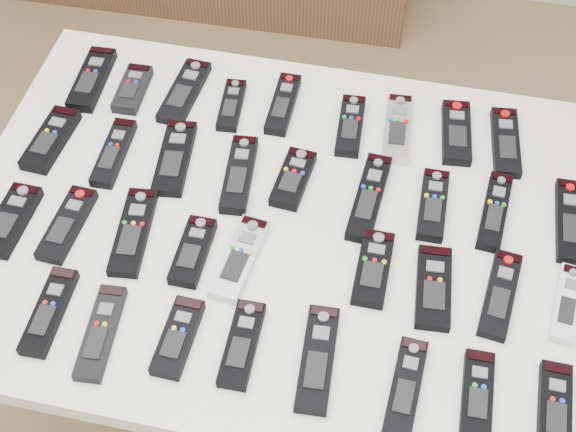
% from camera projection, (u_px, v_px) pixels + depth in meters
% --- Properties ---
extents(table, '(1.25, 0.88, 0.78)m').
position_uv_depth(table, '(288.00, 240.00, 1.56)').
color(table, white).
rests_on(table, ground).
extents(remote_0, '(0.07, 0.19, 0.02)m').
position_uv_depth(remote_0, '(92.00, 79.00, 1.73)').
color(remote_0, black).
rests_on(remote_0, table).
extents(remote_1, '(0.06, 0.14, 0.02)m').
position_uv_depth(remote_1, '(132.00, 89.00, 1.72)').
color(remote_1, black).
rests_on(remote_1, table).
extents(remote_2, '(0.07, 0.19, 0.02)m').
position_uv_depth(remote_2, '(184.00, 92.00, 1.71)').
color(remote_2, black).
rests_on(remote_2, table).
extents(remote_3, '(0.06, 0.14, 0.02)m').
position_uv_depth(remote_3, '(232.00, 105.00, 1.69)').
color(remote_3, black).
rests_on(remote_3, table).
extents(remote_4, '(0.05, 0.17, 0.02)m').
position_uv_depth(remote_4, '(283.00, 104.00, 1.69)').
color(remote_4, black).
rests_on(remote_4, table).
extents(remote_5, '(0.06, 0.16, 0.02)m').
position_uv_depth(remote_5, '(350.00, 126.00, 1.65)').
color(remote_5, black).
rests_on(remote_5, table).
extents(remote_6, '(0.06, 0.18, 0.02)m').
position_uv_depth(remote_6, '(397.00, 129.00, 1.64)').
color(remote_6, '#B7B7BC').
rests_on(remote_6, table).
extents(remote_7, '(0.07, 0.17, 0.02)m').
position_uv_depth(remote_7, '(456.00, 133.00, 1.64)').
color(remote_7, black).
rests_on(remote_7, table).
extents(remote_8, '(0.07, 0.18, 0.02)m').
position_uv_depth(remote_8, '(506.00, 142.00, 1.62)').
color(remote_8, black).
rests_on(remote_8, table).
extents(remote_9, '(0.07, 0.17, 0.02)m').
position_uv_depth(remote_9, '(51.00, 139.00, 1.63)').
color(remote_9, black).
rests_on(remote_9, table).
extents(remote_10, '(0.05, 0.17, 0.02)m').
position_uv_depth(remote_10, '(114.00, 153.00, 1.60)').
color(remote_10, black).
rests_on(remote_10, table).
extents(remote_11, '(0.08, 0.19, 0.02)m').
position_uv_depth(remote_11, '(175.00, 158.00, 1.60)').
color(remote_11, black).
rests_on(remote_11, table).
extents(remote_12, '(0.07, 0.19, 0.02)m').
position_uv_depth(remote_12, '(239.00, 174.00, 1.57)').
color(remote_12, black).
rests_on(remote_12, table).
extents(remote_13, '(0.07, 0.15, 0.02)m').
position_uv_depth(remote_13, '(293.00, 179.00, 1.56)').
color(remote_13, black).
rests_on(remote_13, table).
extents(remote_14, '(0.06, 0.21, 0.02)m').
position_uv_depth(remote_14, '(369.00, 197.00, 1.53)').
color(remote_14, black).
rests_on(remote_14, table).
extents(remote_15, '(0.05, 0.16, 0.02)m').
position_uv_depth(remote_15, '(433.00, 205.00, 1.52)').
color(remote_15, black).
rests_on(remote_15, table).
extents(remote_16, '(0.06, 0.18, 0.02)m').
position_uv_depth(remote_16, '(495.00, 211.00, 1.51)').
color(remote_16, black).
rests_on(remote_16, table).
extents(remote_17, '(0.05, 0.19, 0.02)m').
position_uv_depth(remote_17, '(569.00, 221.00, 1.50)').
color(remote_17, black).
rests_on(remote_17, table).
extents(remote_18, '(0.06, 0.16, 0.02)m').
position_uv_depth(remote_18, '(11.00, 220.00, 1.50)').
color(remote_18, black).
rests_on(remote_18, table).
extents(remote_19, '(0.06, 0.17, 0.02)m').
position_uv_depth(remote_19, '(67.00, 224.00, 1.50)').
color(remote_19, black).
rests_on(remote_19, table).
extents(remote_20, '(0.08, 0.20, 0.02)m').
position_uv_depth(remote_20, '(133.00, 232.00, 1.49)').
color(remote_20, black).
rests_on(remote_20, table).
extents(remote_21, '(0.05, 0.15, 0.02)m').
position_uv_depth(remote_21, '(193.00, 251.00, 1.46)').
color(remote_21, black).
rests_on(remote_21, table).
extents(remote_22, '(0.07, 0.19, 0.02)m').
position_uv_depth(remote_22, '(240.00, 258.00, 1.45)').
color(remote_22, '#B7B7BC').
rests_on(remote_22, table).
extents(remote_23, '(0.06, 0.16, 0.02)m').
position_uv_depth(remote_23, '(373.00, 268.00, 1.43)').
color(remote_23, black).
rests_on(remote_23, table).
extents(remote_24, '(0.07, 0.17, 0.02)m').
position_uv_depth(remote_24, '(434.00, 287.00, 1.41)').
color(remote_24, black).
rests_on(remote_24, table).
extents(remote_25, '(0.07, 0.18, 0.02)m').
position_uv_depth(remote_25, '(500.00, 295.00, 1.40)').
color(remote_25, black).
rests_on(remote_25, table).
extents(remote_26, '(0.06, 0.16, 0.02)m').
position_uv_depth(remote_26, '(567.00, 304.00, 1.39)').
color(remote_26, silver).
rests_on(remote_26, table).
extents(remote_28, '(0.05, 0.17, 0.02)m').
position_uv_depth(remote_28, '(49.00, 312.00, 1.38)').
color(remote_28, black).
rests_on(remote_28, table).
extents(remote_29, '(0.06, 0.18, 0.02)m').
position_uv_depth(remote_29, '(101.00, 333.00, 1.36)').
color(remote_29, black).
rests_on(remote_29, table).
extents(remote_30, '(0.06, 0.15, 0.02)m').
position_uv_depth(remote_30, '(178.00, 337.00, 1.35)').
color(remote_30, black).
rests_on(remote_30, table).
extents(remote_31, '(0.05, 0.16, 0.02)m').
position_uv_depth(remote_31, '(242.00, 344.00, 1.34)').
color(remote_31, black).
rests_on(remote_31, table).
extents(remote_32, '(0.06, 0.20, 0.02)m').
position_uv_depth(remote_32, '(318.00, 359.00, 1.33)').
color(remote_32, black).
rests_on(remote_32, table).
extents(remote_33, '(0.06, 0.17, 0.02)m').
position_uv_depth(remote_33, '(406.00, 387.00, 1.29)').
color(remote_33, black).
rests_on(remote_33, table).
extents(remote_34, '(0.05, 0.15, 0.02)m').
position_uv_depth(remote_34, '(477.00, 394.00, 1.29)').
color(remote_34, black).
rests_on(remote_34, table).
extents(remote_35, '(0.05, 0.16, 0.02)m').
position_uv_depth(remote_35, '(555.00, 408.00, 1.27)').
color(remote_35, black).
rests_on(remote_35, table).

